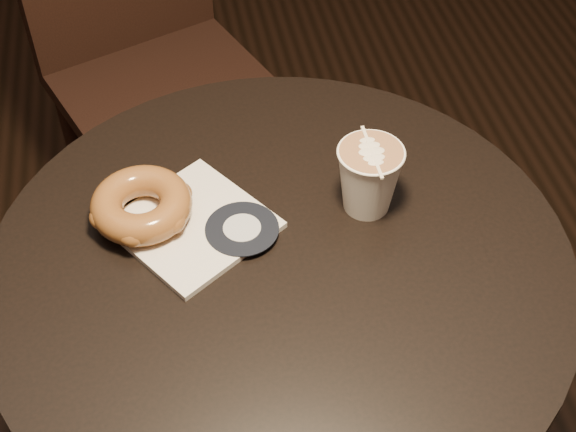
{
  "coord_description": "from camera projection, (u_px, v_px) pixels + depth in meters",
  "views": [
    {
      "loc": [
        -0.1,
        -0.61,
        1.47
      ],
      "look_at": [
        0.01,
        0.03,
        0.79
      ],
      "focal_mm": 50.0,
      "sensor_mm": 36.0,
      "label": 1
    }
  ],
  "objects": [
    {
      "name": "cafe_table",
      "position": [
        281.0,
        351.0,
        1.09
      ],
      "size": [
        0.7,
        0.7,
        0.75
      ],
      "color": "black",
      "rests_on": "ground"
    },
    {
      "name": "chair",
      "position": [
        140.0,
        24.0,
        1.61
      ],
      "size": [
        0.52,
        0.52,
        1.01
      ],
      "rotation": [
        0.0,
        0.0,
        0.38
      ],
      "color": "black",
      "rests_on": "ground"
    },
    {
      "name": "pastry_bag",
      "position": [
        193.0,
        225.0,
        0.98
      ],
      "size": [
        0.23,
        0.23,
        0.01
      ],
      "primitive_type": "cube",
      "rotation": [
        0.0,
        0.0,
        0.6
      ],
      "color": "silver",
      "rests_on": "cafe_table"
    },
    {
      "name": "doughnut",
      "position": [
        141.0,
        205.0,
        0.97
      ],
      "size": [
        0.12,
        0.12,
        0.04
      ],
      "primitive_type": "torus",
      "color": "brown",
      "rests_on": "pastry_bag"
    },
    {
      "name": "latte_cup",
      "position": [
        369.0,
        179.0,
        0.97
      ],
      "size": [
        0.08,
        0.08,
        0.09
      ],
      "primitive_type": null,
      "color": "white",
      "rests_on": "cafe_table"
    }
  ]
}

